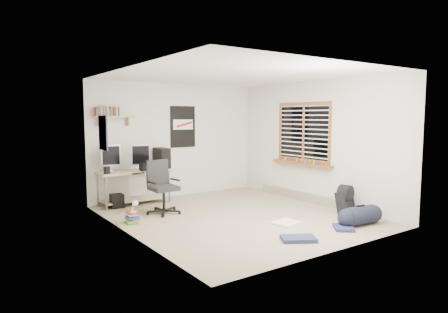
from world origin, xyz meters
TOP-DOWN VIEW (x-y plane):
  - floor at (0.00, 0.00)m, footprint 4.00×4.50m
  - ceiling at (0.00, 0.00)m, footprint 4.00×4.50m
  - back_wall at (0.00, 2.25)m, footprint 4.00×0.01m
  - left_wall at (-2.00, 0.00)m, footprint 0.01×4.50m
  - right_wall at (2.00, 0.00)m, footprint 0.01×4.50m
  - desk at (-1.12, 2.00)m, footprint 1.49×0.74m
  - monitor_left at (-1.59, 2.00)m, footprint 0.38×0.10m
  - monitor_right at (-1.06, 1.81)m, footprint 0.38×0.15m
  - pc_tower at (-0.50, 1.99)m, footprint 0.21×0.44m
  - keyboard at (-1.09, 1.74)m, footprint 0.46×0.26m
  - speaker_left at (-1.75, 1.78)m, footprint 0.10×0.10m
  - speaker_right at (-1.04, 1.74)m, footprint 0.13×0.13m
  - office_chair at (-0.98, 0.93)m, footprint 0.71×0.71m
  - wall_shelf at (-1.45, 2.14)m, footprint 0.80×0.22m
  - poster_back_wall at (0.15, 2.23)m, footprint 0.62×0.03m
  - poster_left_wall at (-1.99, 1.20)m, footprint 0.02×0.42m
  - window at (1.95, 0.30)m, footprint 0.10×1.50m
  - baseboard_heater at (1.96, 0.30)m, footprint 0.08×2.50m
  - backpack at (1.75, -0.99)m, footprint 0.36×0.31m
  - duffel_bag at (1.32, -1.63)m, footprint 0.34×0.34m
  - tshirt at (0.37, -0.89)m, footprint 0.49×0.43m
  - jeans_a at (-0.11, -1.64)m, footprint 0.58×0.52m
  - jeans_b at (0.90, -1.64)m, footprint 0.47×0.48m
  - book_stack at (-1.75, 0.57)m, footprint 0.44×0.37m
  - desk_lamp at (-1.73, 0.55)m, footprint 0.11×0.18m
  - subwoofer at (-1.54, 1.86)m, footprint 0.25×0.25m

SIDE VIEW (x-z plane):
  - floor at x=0.00m, z-range -0.01..0.00m
  - tshirt at x=0.37m, z-range 0.00..0.04m
  - jeans_b at x=0.90m, z-range 0.00..0.05m
  - jeans_a at x=-0.11m, z-range 0.00..0.06m
  - baseboard_heater at x=1.96m, z-range 0.00..0.18m
  - duffel_bag at x=1.32m, z-range -0.17..0.45m
  - subwoofer at x=-1.54m, z-range 0.01..0.27m
  - book_stack at x=-1.75m, z-range 0.01..0.29m
  - backpack at x=1.75m, z-range -0.01..0.41m
  - desk at x=-1.12m, z-range 0.03..0.70m
  - desk_lamp at x=-1.73m, z-range 0.29..0.47m
  - office_chair at x=-0.98m, z-range 0.00..0.98m
  - keyboard at x=-1.09m, z-range 0.66..0.68m
  - speaker_left at x=-1.75m, z-range 0.66..0.84m
  - speaker_right at x=-1.04m, z-range 0.66..0.86m
  - monitor_right at x=-1.06m, z-range 0.66..1.07m
  - monitor_left at x=-1.59m, z-range 0.66..1.08m
  - pc_tower at x=-0.50m, z-range 0.66..1.12m
  - back_wall at x=0.00m, z-range 0.00..2.50m
  - left_wall at x=-2.00m, z-range 0.00..2.50m
  - right_wall at x=2.00m, z-range 0.00..2.50m
  - window at x=1.95m, z-range 0.82..2.08m
  - poster_left_wall at x=-1.99m, z-range 1.20..1.80m
  - poster_back_wall at x=0.15m, z-range 1.09..2.01m
  - wall_shelf at x=-1.45m, z-range 1.66..1.90m
  - ceiling at x=0.00m, z-range 2.50..2.51m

